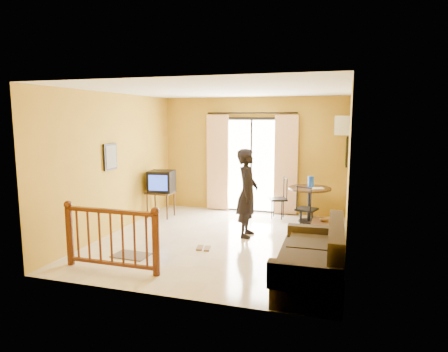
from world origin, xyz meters
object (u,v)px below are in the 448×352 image
(dining_table, at_px, (309,195))
(standing_person, at_px, (247,193))
(television, at_px, (162,181))
(sofa, at_px, (315,262))
(coffee_table, at_px, (323,228))

(dining_table, distance_m, standing_person, 1.81)
(dining_table, bearing_deg, television, -170.59)
(sofa, bearing_deg, standing_person, 124.39)
(television, xyz_separation_m, sofa, (3.73, -2.90, -0.51))
(coffee_table, bearing_deg, sofa, -89.78)
(television, height_order, coffee_table, television)
(dining_table, xyz_separation_m, sofa, (0.39, -3.45, -0.28))
(coffee_table, bearing_deg, dining_table, 106.59)
(dining_table, xyz_separation_m, standing_person, (-1.06, -1.44, 0.24))
(television, xyz_separation_m, standing_person, (2.27, -0.89, 0.01))
(television, relative_size, coffee_table, 0.77)
(television, bearing_deg, sofa, -45.05)
(coffee_table, height_order, standing_person, standing_person)
(television, distance_m, coffee_table, 3.84)
(standing_person, bearing_deg, sofa, -147.92)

